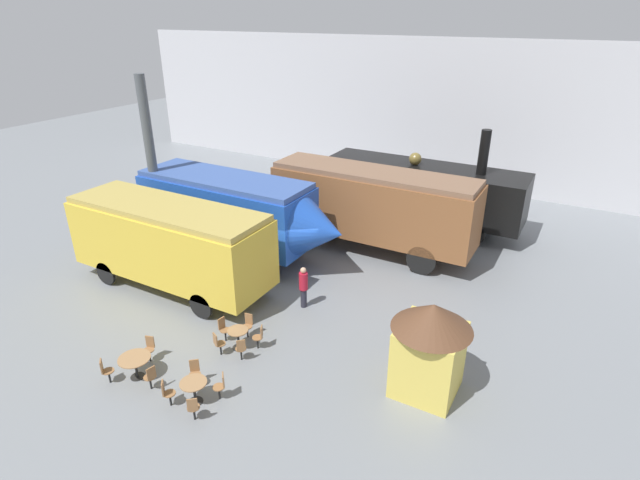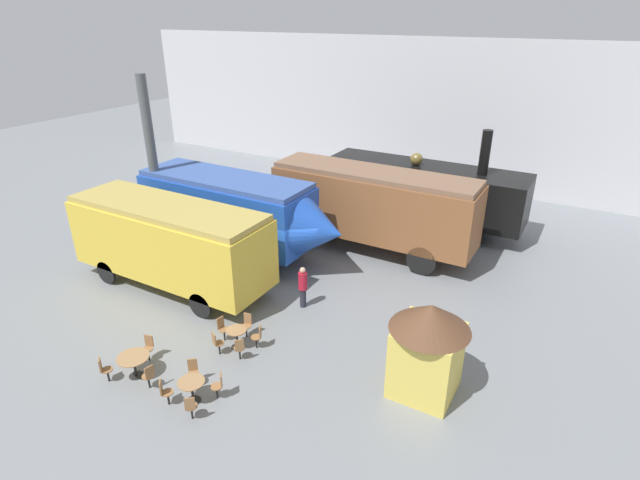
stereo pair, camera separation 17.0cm
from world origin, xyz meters
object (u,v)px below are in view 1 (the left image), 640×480
Objects in this scene: passenger_coach_wooden at (372,204)px; passenger_coach_vintage at (170,240)px; cafe_chair_0 at (241,348)px; cafe_table_mid at (135,361)px; streamlined_locomotive at (239,210)px; ticket_kiosk at (430,344)px; cafe_table_far at (194,387)px; cafe_table_near at (238,335)px; steam_locomotive at (423,189)px; visitor_person at (303,286)px.

passenger_coach_wooden is 1.11× the size of passenger_coach_vintage.
cafe_table_mid is at bearing 88.03° from cafe_chair_0.
streamlined_locomotive is at bearing 77.97° from passenger_coach_vintage.
passenger_coach_vintage is 6.21m from cafe_chair_0.
passenger_coach_vintage is 11.12m from ticket_kiosk.
streamlined_locomotive is 10.09× the size of cafe_table_mid.
ticket_kiosk reaches higher than cafe_table_far.
cafe_table_near is (-0.79, -9.16, -1.84)m from passenger_coach_wooden.
steam_locomotive is 1.08× the size of passenger_coach_wooden.
steam_locomotive reaches higher than cafe_chair_0.
cafe_table_far is 0.26× the size of ticket_kiosk.
cafe_chair_0 is 0.29× the size of ticket_kiosk.
visitor_person is (0.59, 3.30, 0.40)m from cafe_table_near.
visitor_person is (2.44, 6.04, 0.32)m from cafe_table_mid.
passenger_coach_vintage reaches higher than cafe_chair_0.
cafe_table_near is 6.38m from ticket_kiosk.
visitor_person is 0.57× the size of ticket_kiosk.
cafe_table_near is at bearing 55.88° from cafe_table_mid.
streamlined_locomotive reaches higher than passenger_coach_vintage.
cafe_table_far is 6.94m from ticket_kiosk.
streamlined_locomotive is 7.21m from cafe_table_near.
cafe_table_mid reaches higher than cafe_table_far.
ticket_kiosk is (5.66, 1.64, 1.16)m from cafe_chair_0.
cafe_table_mid is (-2.65, -11.90, -1.76)m from passenger_coach_wooden.
cafe_chair_0 reaches higher than cafe_table_near.
passenger_coach_wooden is 9.38m from cafe_table_near.
cafe_table_mid is 0.33× the size of ticket_kiosk.
cafe_chair_0 is 0.51× the size of visitor_person.
visitor_person is 6.04m from ticket_kiosk.
cafe_table_far is at bearing 1.31° from cafe_table_mid.
cafe_table_far is at bearing -91.49° from passenger_coach_wooden.
passenger_coach_wooden is 6.04m from visitor_person.
streamlined_locomotive is at bearing 119.06° from cafe_table_far.
cafe_table_far is 6.00m from visitor_person.
cafe_table_mid is 2.34m from cafe_table_far.
passenger_coach_vintage is 5.90m from cafe_table_mid.
cafe_table_near is at bearing -53.70° from streamlined_locomotive.
passenger_coach_vintage is at bearing -102.03° from streamlined_locomotive.
cafe_table_far is (-0.31, -11.85, -1.80)m from passenger_coach_wooden.
ticket_kiosk reaches higher than visitor_person.
cafe_chair_0 reaches higher than cafe_table_far.
ticket_kiosk is (8.02, 3.86, 1.07)m from cafe_table_mid.
cafe_table_mid is 6.53m from visitor_person.
cafe_table_near is (4.14, -5.64, -1.76)m from streamlined_locomotive.
passenger_coach_wooden is 6.06m from streamlined_locomotive.
passenger_coach_vintage is 5.05× the size of visitor_person.
streamlined_locomotive is 13.89× the size of cafe_table_near.
steam_locomotive reaches higher than cafe_table_mid.
steam_locomotive is 3.43× the size of ticket_kiosk.
steam_locomotive is at bearing 109.63° from ticket_kiosk.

